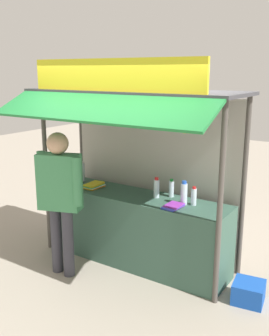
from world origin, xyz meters
The scene contains 18 objects.
ground_plane centered at (0.00, 0.00, 0.00)m, with size 20.00×20.00×0.00m, color #9E9384.
stall_counter centered at (0.00, 0.00, 0.46)m, with size 2.48×0.60×0.92m, color #385B4C.
stall_structure centered at (0.00, 0.11, 1.55)m, with size 2.68×1.48×2.57m.
water_bottle_rear_center centered at (0.68, 0.02, 1.05)m, with size 0.08×0.08×0.29m.
water_bottle_right centered at (-1.14, 0.21, 1.04)m, with size 0.07×0.07×0.26m.
water_bottle_mid_right centered at (0.42, 0.19, 1.02)m, with size 0.06×0.06×0.23m.
water_bottle_center centered at (-0.97, 0.13, 1.05)m, with size 0.08×0.08×0.29m.
water_bottle_far_right centered at (0.28, 0.06, 1.04)m, with size 0.07×0.07×0.26m.
water_bottle_front_left centered at (0.79, 0.06, 1.02)m, with size 0.06×0.06×0.23m.
magazine_stack_mid_left centered at (-0.62, -0.04, 0.95)m, with size 0.19×0.28×0.06m.
magazine_stack_far_left centered at (0.63, -0.16, 0.94)m, with size 0.20×0.26×0.04m.
magazine_stack_front_right centered at (-1.05, -0.12, 0.96)m, with size 0.22×0.29×0.08m.
banana_bunch_rightmost centered at (0.22, -0.40, 1.92)m, with size 0.09×0.09×0.24m.
banana_bunch_leftmost centered at (0.89, -0.40, 1.90)m, with size 0.09×0.09×0.26m.
banana_bunch_inner_left centered at (-0.34, -0.40, 1.89)m, with size 0.09×0.10×0.26m.
banana_bunch_inner_right centered at (-1.05, -0.40, 1.91)m, with size 0.09×0.09×0.26m.
vendor_person centered at (-0.57, -0.74, 1.06)m, with size 0.67×0.37×1.76m.
plastic_crate centered at (1.54, -0.09, 0.11)m, with size 0.32×0.32×0.23m, color #194CB2.
Camera 1 is at (2.59, -3.92, 2.44)m, focal length 41.80 mm.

